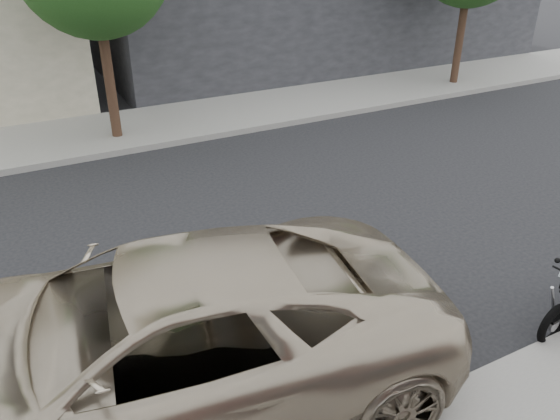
# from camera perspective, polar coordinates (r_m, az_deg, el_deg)

# --- Properties ---
(ground) EXTENTS (120.00, 120.00, 0.00)m
(ground) POSITION_cam_1_polar(r_m,az_deg,el_deg) (9.67, 3.23, -1.97)
(ground) COLOR black
(ground) RESTS_ON ground
(far_sidewalk) EXTENTS (44.00, 3.00, 0.15)m
(far_sidewalk) POSITION_cam_1_polar(r_m,az_deg,el_deg) (15.11, -9.56, 9.22)
(far_sidewalk) COLOR gray
(far_sidewalk) RESTS_ON ground
(minivan) EXTENTS (6.75, 3.90, 1.77)m
(minivan) POSITION_cam_1_polar(r_m,az_deg,el_deg) (6.08, -13.14, -13.16)
(minivan) COLOR tan
(minivan) RESTS_ON ground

